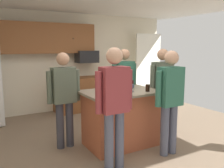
{
  "coord_description": "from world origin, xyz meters",
  "views": [
    {
      "loc": [
        -2.01,
        -3.48,
        1.74
      ],
      "look_at": [
        0.12,
        0.27,
        1.05
      ],
      "focal_mm": 38.48,
      "sensor_mm": 36.0,
      "label": 1
    }
  ],
  "objects_px": {
    "person_guest_by_door": "(170,96)",
    "mug_ceramic_white": "(130,87)",
    "person_elder_center": "(114,101)",
    "kitchen_island": "(120,118)",
    "glass_dark_ale": "(101,85)",
    "glass_pilsner": "(125,83)",
    "serving_tray": "(118,91)",
    "person_guest_right": "(162,86)",
    "glass_stout_tall": "(132,84)",
    "microwave_over_range": "(87,57)",
    "mug_blue_stoneware": "(110,87)",
    "tumbler_amber": "(148,88)",
    "person_guest_left": "(64,94)",
    "person_host_foreground": "(124,83)"
  },
  "relations": [
    {
      "from": "person_host_foreground",
      "to": "person_guest_by_door",
      "type": "relative_size",
      "value": 1.0
    },
    {
      "from": "tumbler_amber",
      "to": "serving_tray",
      "type": "xyz_separation_m",
      "value": [
        -0.46,
        0.21,
        -0.04
      ]
    },
    {
      "from": "person_guest_left",
      "to": "mug_blue_stoneware",
      "type": "bearing_deg",
      "value": 11.77
    },
    {
      "from": "glass_pilsner",
      "to": "person_guest_right",
      "type": "bearing_deg",
      "value": -11.55
    },
    {
      "from": "microwave_over_range",
      "to": "tumbler_amber",
      "type": "xyz_separation_m",
      "value": [
        -0.1,
        -2.78,
        -0.42
      ]
    },
    {
      "from": "mug_blue_stoneware",
      "to": "mug_ceramic_white",
      "type": "height_order",
      "value": "same"
    },
    {
      "from": "mug_blue_stoneware",
      "to": "glass_stout_tall",
      "type": "distance_m",
      "value": 0.42
    },
    {
      "from": "person_elder_center",
      "to": "kitchen_island",
      "type": "bearing_deg",
      "value": -0.0
    },
    {
      "from": "kitchen_island",
      "to": "mug_ceramic_white",
      "type": "height_order",
      "value": "mug_ceramic_white"
    },
    {
      "from": "person_guest_by_door",
      "to": "mug_ceramic_white",
      "type": "height_order",
      "value": "person_guest_by_door"
    },
    {
      "from": "glass_pilsner",
      "to": "mug_ceramic_white",
      "type": "height_order",
      "value": "glass_pilsner"
    },
    {
      "from": "tumbler_amber",
      "to": "person_guest_left",
      "type": "bearing_deg",
      "value": 153.26
    },
    {
      "from": "glass_dark_ale",
      "to": "mug_ceramic_white",
      "type": "distance_m",
      "value": 0.52
    },
    {
      "from": "glass_stout_tall",
      "to": "mug_ceramic_white",
      "type": "xyz_separation_m",
      "value": [
        -0.09,
        -0.09,
        -0.02
      ]
    },
    {
      "from": "person_guest_left",
      "to": "person_guest_right",
      "type": "relative_size",
      "value": 0.97
    },
    {
      "from": "kitchen_island",
      "to": "mug_blue_stoneware",
      "type": "height_order",
      "value": "mug_blue_stoneware"
    },
    {
      "from": "person_host_foreground",
      "to": "glass_dark_ale",
      "type": "relative_size",
      "value": 10.46
    },
    {
      "from": "microwave_over_range",
      "to": "mug_blue_stoneware",
      "type": "relative_size",
      "value": 4.52
    },
    {
      "from": "person_elder_center",
      "to": "glass_dark_ale",
      "type": "height_order",
      "value": "person_elder_center"
    },
    {
      "from": "tumbler_amber",
      "to": "glass_dark_ale",
      "type": "relative_size",
      "value": 0.75
    },
    {
      "from": "microwave_over_range",
      "to": "glass_stout_tall",
      "type": "relative_size",
      "value": 3.9
    },
    {
      "from": "tumbler_amber",
      "to": "mug_blue_stoneware",
      "type": "bearing_deg",
      "value": 134.35
    },
    {
      "from": "person_host_foreground",
      "to": "microwave_over_range",
      "type": "bearing_deg",
      "value": -142.41
    },
    {
      "from": "kitchen_island",
      "to": "person_guest_right",
      "type": "relative_size",
      "value": 0.78
    },
    {
      "from": "microwave_over_range",
      "to": "person_guest_right",
      "type": "bearing_deg",
      "value": -78.01
    },
    {
      "from": "person_elder_center",
      "to": "mug_ceramic_white",
      "type": "height_order",
      "value": "person_elder_center"
    },
    {
      "from": "person_guest_by_door",
      "to": "glass_stout_tall",
      "type": "distance_m",
      "value": 0.87
    },
    {
      "from": "microwave_over_range",
      "to": "mug_ceramic_white",
      "type": "xyz_separation_m",
      "value": [
        -0.24,
        -2.47,
        -0.43
      ]
    },
    {
      "from": "person_elder_center",
      "to": "serving_tray",
      "type": "height_order",
      "value": "person_elder_center"
    },
    {
      "from": "mug_ceramic_white",
      "to": "serving_tray",
      "type": "bearing_deg",
      "value": -161.79
    },
    {
      "from": "glass_dark_ale",
      "to": "mug_blue_stoneware",
      "type": "bearing_deg",
      "value": -16.77
    },
    {
      "from": "person_guest_left",
      "to": "glass_pilsner",
      "type": "bearing_deg",
      "value": 16.07
    },
    {
      "from": "person_guest_right",
      "to": "glass_stout_tall",
      "type": "height_order",
      "value": "person_guest_right"
    },
    {
      "from": "person_host_foreground",
      "to": "glass_stout_tall",
      "type": "bearing_deg",
      "value": 17.72
    },
    {
      "from": "mug_blue_stoneware",
      "to": "microwave_over_range",
      "type": "bearing_deg",
      "value": 76.3
    },
    {
      "from": "tumbler_amber",
      "to": "mug_ceramic_white",
      "type": "relative_size",
      "value": 0.91
    },
    {
      "from": "kitchen_island",
      "to": "mug_ceramic_white",
      "type": "relative_size",
      "value": 9.89
    },
    {
      "from": "person_guest_right",
      "to": "person_elder_center",
      "type": "xyz_separation_m",
      "value": [
        -1.52,
        -0.77,
        0.02
      ]
    },
    {
      "from": "person_elder_center",
      "to": "tumbler_amber",
      "type": "distance_m",
      "value": 1.0
    },
    {
      "from": "glass_dark_ale",
      "to": "tumbler_amber",
      "type": "bearing_deg",
      "value": -40.17
    },
    {
      "from": "glass_dark_ale",
      "to": "serving_tray",
      "type": "xyz_separation_m",
      "value": [
        0.15,
        -0.31,
        -0.06
      ]
    },
    {
      "from": "person_guest_left",
      "to": "tumbler_amber",
      "type": "height_order",
      "value": "person_guest_left"
    },
    {
      "from": "mug_blue_stoneware",
      "to": "kitchen_island",
      "type": "bearing_deg",
      "value": -69.05
    },
    {
      "from": "person_elder_center",
      "to": "mug_ceramic_white",
      "type": "relative_size",
      "value": 12.99
    },
    {
      "from": "glass_pilsner",
      "to": "glass_dark_ale",
      "type": "bearing_deg",
      "value": 176.95
    },
    {
      "from": "glass_pilsner",
      "to": "serving_tray",
      "type": "height_order",
      "value": "glass_pilsner"
    },
    {
      "from": "person_guest_by_door",
      "to": "glass_dark_ale",
      "type": "bearing_deg",
      "value": 2.25
    },
    {
      "from": "kitchen_island",
      "to": "glass_dark_ale",
      "type": "relative_size",
      "value": 8.17
    },
    {
      "from": "glass_pilsner",
      "to": "serving_tray",
      "type": "bearing_deg",
      "value": -138.7
    },
    {
      "from": "glass_pilsner",
      "to": "serving_tray",
      "type": "relative_size",
      "value": 0.37
    }
  ]
}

